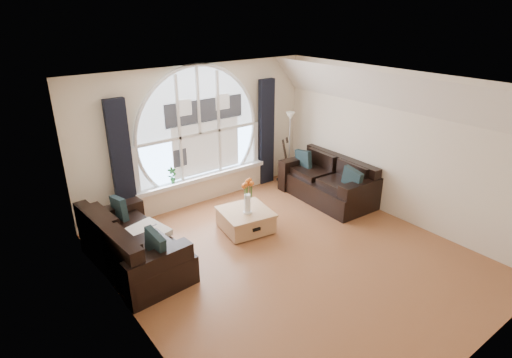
% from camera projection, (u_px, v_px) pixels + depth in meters
% --- Properties ---
extents(ground, '(5.00, 5.50, 0.01)m').
position_uv_depth(ground, '(290.00, 257.00, 6.57)').
color(ground, brown).
rests_on(ground, ground).
extents(ceiling, '(5.00, 5.50, 0.01)m').
position_uv_depth(ceiling, '(297.00, 86.00, 5.52)').
color(ceiling, silver).
rests_on(ceiling, ground).
extents(wall_back, '(5.00, 0.01, 2.70)m').
position_uv_depth(wall_back, '(198.00, 136.00, 8.06)').
color(wall_back, beige).
rests_on(wall_back, ground).
extents(wall_front, '(5.00, 0.01, 2.70)m').
position_uv_depth(wall_front, '(483.00, 266.00, 4.03)').
color(wall_front, beige).
rests_on(wall_front, ground).
extents(wall_left, '(0.01, 5.50, 2.70)m').
position_uv_depth(wall_left, '(128.00, 231.00, 4.64)').
color(wall_left, beige).
rests_on(wall_left, ground).
extents(wall_right, '(0.01, 5.50, 2.70)m').
position_uv_depth(wall_right, '(397.00, 146.00, 7.44)').
color(wall_right, beige).
rests_on(wall_right, ground).
extents(attic_slope, '(0.92, 5.50, 0.72)m').
position_uv_depth(attic_slope, '(394.00, 93.00, 6.89)').
color(attic_slope, silver).
rests_on(attic_slope, ground).
extents(arched_window, '(2.60, 0.06, 2.15)m').
position_uv_depth(arched_window, '(198.00, 122.00, 7.93)').
color(arched_window, silver).
rests_on(arched_window, wall_back).
extents(window_sill, '(2.90, 0.22, 0.08)m').
position_uv_depth(window_sill, '(203.00, 177.00, 8.31)').
color(window_sill, white).
rests_on(window_sill, wall_back).
extents(window_frame, '(2.76, 0.08, 2.15)m').
position_uv_depth(window_frame, '(199.00, 122.00, 7.91)').
color(window_frame, white).
rests_on(window_frame, wall_back).
extents(neighbor_house, '(1.70, 0.02, 1.50)m').
position_uv_depth(neighbor_house, '(206.00, 127.00, 8.05)').
color(neighbor_house, silver).
rests_on(neighbor_house, wall_back).
extents(curtain_left, '(0.35, 0.12, 2.30)m').
position_uv_depth(curtain_left, '(122.00, 165.00, 7.15)').
color(curtain_left, black).
rests_on(curtain_left, ground).
extents(curtain_right, '(0.35, 0.12, 2.30)m').
position_uv_depth(curtain_right, '(266.00, 133.00, 8.94)').
color(curtain_right, black).
rests_on(curtain_right, ground).
extents(sofa_left, '(1.12, 2.01, 0.86)m').
position_uv_depth(sofa_left, '(135.00, 243.00, 6.20)').
color(sofa_left, black).
rests_on(sofa_left, ground).
extents(sofa_right, '(1.06, 1.97, 0.86)m').
position_uv_depth(sofa_right, '(327.00, 181.00, 8.40)').
color(sofa_right, black).
rests_on(sofa_right, ground).
extents(coffee_chest, '(0.96, 0.96, 0.41)m').
position_uv_depth(coffee_chest, '(246.00, 219.00, 7.31)').
color(coffee_chest, tan).
rests_on(coffee_chest, ground).
extents(throw_blanket, '(0.68, 0.68, 0.10)m').
position_uv_depth(throw_blanket, '(147.00, 233.00, 6.30)').
color(throw_blanket, silver).
rests_on(throw_blanket, sofa_left).
extents(vase_flowers, '(0.24, 0.24, 0.70)m').
position_uv_depth(vase_flowers, '(247.00, 192.00, 7.02)').
color(vase_flowers, white).
rests_on(vase_flowers, coffee_chest).
extents(floor_lamp, '(0.24, 0.24, 1.60)m').
position_uv_depth(floor_lamp, '(289.00, 148.00, 9.09)').
color(floor_lamp, '#B2B2B2').
rests_on(floor_lamp, ground).
extents(guitar, '(0.43, 0.36, 1.06)m').
position_uv_depth(guitar, '(283.00, 159.00, 9.21)').
color(guitar, olive).
rests_on(guitar, ground).
extents(potted_plant, '(0.18, 0.13, 0.32)m').
position_uv_depth(potted_plant, '(172.00, 175.00, 7.86)').
color(potted_plant, '#1E6023').
rests_on(potted_plant, window_sill).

